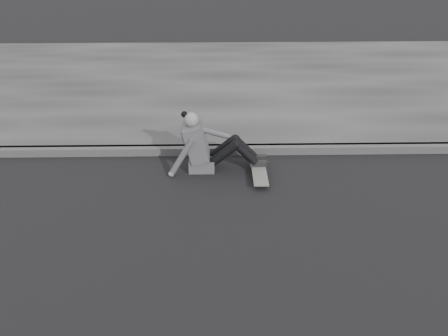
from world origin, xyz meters
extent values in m
plane|color=black|center=(0.00, 0.00, 0.00)|extent=(80.00, 80.00, 0.00)
cube|color=#4C4C4C|center=(0.00, 2.58, 0.06)|extent=(24.00, 0.16, 0.12)
cube|color=#3D3D3D|center=(0.00, 5.60, 0.06)|extent=(24.00, 6.00, 0.12)
cylinder|color=#9A9A95|center=(1.03, 1.60, 0.03)|extent=(0.03, 0.05, 0.05)
cylinder|color=#9A9A95|center=(1.18, 1.60, 0.03)|extent=(0.03, 0.05, 0.05)
cylinder|color=#9A9A95|center=(1.03, 2.12, 0.03)|extent=(0.03, 0.05, 0.05)
cylinder|color=#9A9A95|center=(1.18, 2.12, 0.03)|extent=(0.03, 0.05, 0.05)
cube|color=#2C2C2E|center=(1.10, 1.60, 0.06)|extent=(0.16, 0.04, 0.03)
cube|color=#2C2C2E|center=(1.10, 2.12, 0.06)|extent=(0.16, 0.04, 0.03)
cube|color=slate|center=(1.10, 1.86, 0.08)|extent=(0.20, 0.78, 0.02)
cube|color=#535356|center=(0.30, 2.11, 0.09)|extent=(0.36, 0.34, 0.18)
cube|color=#535356|center=(0.23, 2.11, 0.43)|extent=(0.37, 0.40, 0.57)
cube|color=#535356|center=(0.10, 2.11, 0.55)|extent=(0.14, 0.30, 0.20)
cylinder|color=gray|center=(0.18, 2.11, 0.67)|extent=(0.09, 0.09, 0.08)
sphere|color=gray|center=(0.17, 2.11, 0.76)|extent=(0.20, 0.20, 0.20)
sphere|color=black|center=(0.08, 2.13, 0.83)|extent=(0.09, 0.09, 0.09)
cylinder|color=black|center=(0.62, 2.02, 0.28)|extent=(0.43, 0.13, 0.39)
cylinder|color=black|center=(0.62, 2.20, 0.28)|extent=(0.43, 0.13, 0.39)
cylinder|color=black|center=(0.92, 2.02, 0.28)|extent=(0.35, 0.11, 0.36)
cylinder|color=black|center=(0.92, 2.20, 0.28)|extent=(0.35, 0.11, 0.36)
sphere|color=black|center=(0.78, 2.02, 0.42)|extent=(0.13, 0.13, 0.13)
sphere|color=black|center=(0.78, 2.20, 0.42)|extent=(0.13, 0.13, 0.13)
cube|color=black|center=(1.10, 2.02, 0.12)|extent=(0.24, 0.08, 0.07)
cube|color=black|center=(1.10, 2.20, 0.12)|extent=(0.24, 0.08, 0.07)
cylinder|color=#535356|center=(0.03, 1.90, 0.29)|extent=(0.38, 0.08, 0.58)
sphere|color=gray|center=(-0.12, 1.89, 0.04)|extent=(0.08, 0.08, 0.08)
cylinder|color=#535356|center=(0.47, 2.27, 0.49)|extent=(0.48, 0.08, 0.21)
camera|label=1|loc=(0.50, -4.14, 3.44)|focal=40.00mm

